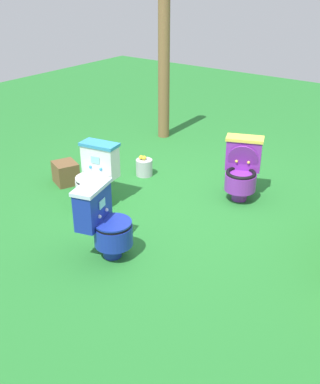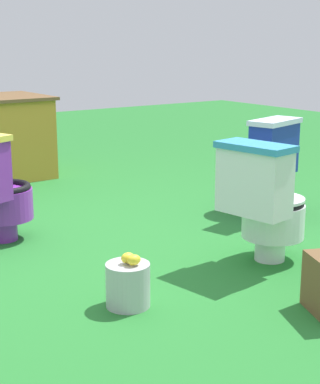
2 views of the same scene
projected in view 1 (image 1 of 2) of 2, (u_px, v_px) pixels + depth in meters
ground at (187, 204)px, 5.47m from camera, size 14.00×14.00×0.00m
toilet_white at (96, 175)px, 5.30m from camera, size 0.55×0.48×0.73m
toilet_blue at (104, 221)px, 4.35m from camera, size 0.52×0.58×0.73m
toilet_purple at (242, 168)px, 5.47m from camera, size 0.61×0.56×0.73m
wooden_post at (164, 66)px, 7.10m from camera, size 0.18×0.18×2.27m
small_crate at (66, 173)px, 5.92m from camera, size 0.37×0.39×0.28m
lemon_bucket at (144, 167)px, 6.15m from camera, size 0.22×0.22×0.28m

